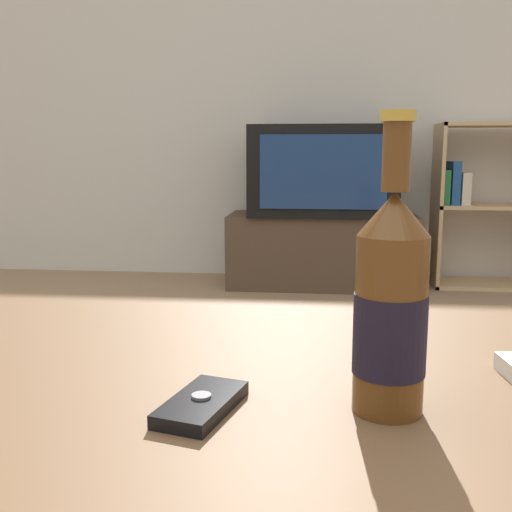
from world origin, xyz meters
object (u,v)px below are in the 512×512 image
(bookshelf, at_px, (482,202))
(beer_bottle, at_px, (391,307))
(cell_phone, at_px, (202,404))
(television, at_px, (323,171))
(tv_stand, at_px, (321,250))

(bookshelf, height_order, beer_bottle, bookshelf)
(cell_phone, bearing_deg, beer_bottle, 21.27)
(television, bearing_deg, cell_phone, -92.51)
(bookshelf, bearing_deg, beer_bottle, -106.02)
(television, xyz_separation_m, cell_phone, (-0.12, -2.83, -0.15))
(bookshelf, relative_size, beer_bottle, 3.16)
(tv_stand, bearing_deg, cell_phone, -92.51)
(television, bearing_deg, bookshelf, 5.43)
(beer_bottle, bearing_deg, tv_stand, 91.16)
(tv_stand, distance_m, bookshelf, 0.93)
(television, height_order, bookshelf, bookshelf)
(television, distance_m, bookshelf, 0.91)
(television, height_order, cell_phone, television)
(television, relative_size, cell_phone, 6.57)
(television, distance_m, cell_phone, 2.84)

